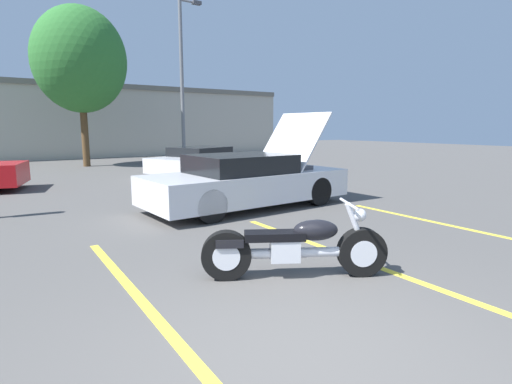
% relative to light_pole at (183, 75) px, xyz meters
% --- Properties ---
extents(ground_plane, '(80.00, 80.00, 0.00)m').
position_rel_light_pole_xyz_m(ground_plane, '(-6.33, -17.08, -4.44)').
color(ground_plane, '#514F4C').
extents(parking_stripe_middle, '(0.12, 5.36, 0.01)m').
position_rel_light_pole_xyz_m(parking_stripe_middle, '(-7.08, -15.49, -4.43)').
color(parking_stripe_middle, yellow).
rests_on(parking_stripe_middle, ground).
extents(parking_stripe_back, '(0.12, 5.36, 0.01)m').
position_rel_light_pole_xyz_m(parking_stripe_back, '(-4.11, -15.49, -4.43)').
color(parking_stripe_back, yellow).
rests_on(parking_stripe_back, ground).
extents(parking_stripe_far, '(0.12, 5.36, 0.01)m').
position_rel_light_pole_xyz_m(parking_stripe_far, '(-1.14, -15.49, -4.43)').
color(parking_stripe_far, yellow).
rests_on(parking_stripe_far, ground).
extents(far_building, '(32.00, 4.20, 4.40)m').
position_rel_light_pole_xyz_m(far_building, '(-6.33, 7.71, -2.10)').
color(far_building, '#B2AD9E').
rests_on(far_building, ground).
extents(light_pole, '(1.21, 0.28, 8.10)m').
position_rel_light_pole_xyz_m(light_pole, '(0.00, 0.00, 0.00)').
color(light_pole, slate).
rests_on(light_pole, ground).
extents(tree_background, '(4.12, 4.12, 7.23)m').
position_rel_light_pole_xyz_m(tree_background, '(-4.63, 0.92, 0.41)').
color(tree_background, brown).
rests_on(tree_background, ground).
extents(motorcycle, '(2.09, 1.26, 0.94)m').
position_rel_light_pole_xyz_m(motorcycle, '(-5.26, -15.58, -4.05)').
color(motorcycle, black).
rests_on(motorcycle, ground).
extents(show_car_hood_open, '(4.90, 2.19, 2.20)m').
position_rel_light_pole_xyz_m(show_car_hood_open, '(-3.40, -11.52, -3.82)').
color(show_car_hood_open, silver).
rests_on(show_car_hood_open, ground).
extents(parked_car_right_row, '(4.94, 3.59, 1.08)m').
position_rel_light_pole_xyz_m(parked_car_right_row, '(-1.39, -4.95, -3.90)').
color(parked_car_right_row, silver).
rests_on(parked_car_right_row, ground).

